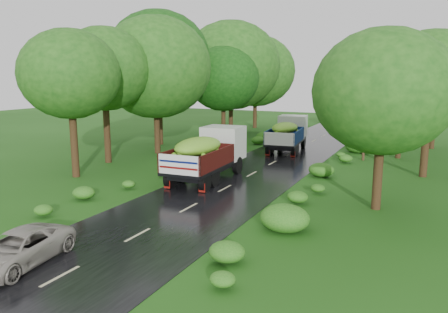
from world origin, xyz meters
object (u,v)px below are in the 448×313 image
Objects in this scene: truck_near at (209,151)px; truck_far at (288,132)px; utility_pole at (366,109)px; car at (18,249)px.

truck_far is (1.28, 11.75, -0.11)m from truck_near.
truck_far is at bearing -175.90° from utility_pole.
truck_far is at bearing 79.69° from car.
truck_near is 13.82m from car.
utility_pole is (7.61, 10.12, 2.14)m from truck_near.
car is at bearing -89.07° from utility_pole.
truck_near is 1.76× the size of car.
truck_near is 0.97× the size of utility_pole.
truck_far is 0.92× the size of utility_pole.
truck_near is at bearing -102.47° from truck_far.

